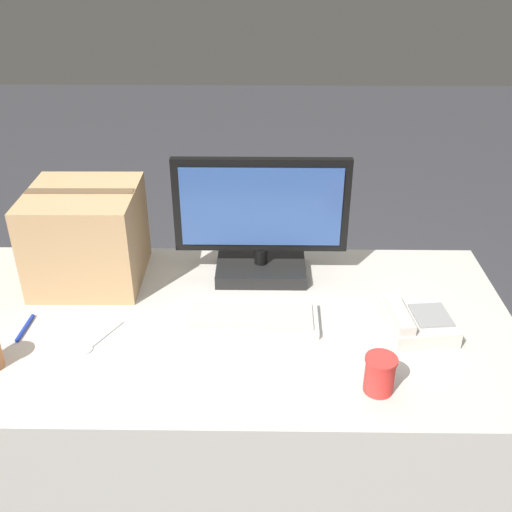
# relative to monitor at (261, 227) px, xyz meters

# --- Properties ---
(ground_plane) EXTENTS (12.00, 12.00, 0.00)m
(ground_plane) POSITION_rel_monitor_xyz_m (-0.13, -0.27, -0.91)
(ground_plane) COLOR #38383D
(office_desk) EXTENTS (1.80, 0.90, 0.73)m
(office_desk) POSITION_rel_monitor_xyz_m (-0.13, -0.27, -0.55)
(office_desk) COLOR beige
(office_desk) RESTS_ON ground_plane
(monitor) EXTENTS (0.57, 0.21, 0.42)m
(monitor) POSITION_rel_monitor_xyz_m (0.00, 0.00, 0.00)
(monitor) COLOR black
(monitor) RESTS_ON office_desk
(keyboard) EXTENTS (0.41, 0.17, 0.03)m
(keyboard) POSITION_rel_monitor_xyz_m (-0.03, -0.28, -0.17)
(keyboard) COLOR beige
(keyboard) RESTS_ON office_desk
(desk_phone) EXTENTS (0.20, 0.21, 0.08)m
(desk_phone) POSITION_rel_monitor_xyz_m (0.46, -0.32, -0.15)
(desk_phone) COLOR beige
(desk_phone) RESTS_ON office_desk
(paper_cup_right) EXTENTS (0.08, 0.08, 0.10)m
(paper_cup_right) POSITION_rel_monitor_xyz_m (0.31, -0.57, -0.13)
(paper_cup_right) COLOR red
(paper_cup_right) RESTS_ON office_desk
(spoon) EXTENTS (0.10, 0.16, 0.00)m
(spoon) POSITION_rel_monitor_xyz_m (-0.47, -0.39, -0.18)
(spoon) COLOR silver
(spoon) RESTS_ON office_desk
(cardboard_box) EXTENTS (0.35, 0.35, 0.32)m
(cardboard_box) POSITION_rel_monitor_xyz_m (-0.57, -0.03, -0.02)
(cardboard_box) COLOR tan
(cardboard_box) RESTS_ON office_desk
(pen_marker) EXTENTS (0.02, 0.13, 0.01)m
(pen_marker) POSITION_rel_monitor_xyz_m (-0.70, -0.33, -0.17)
(pen_marker) COLOR #1933B2
(pen_marker) RESTS_ON office_desk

